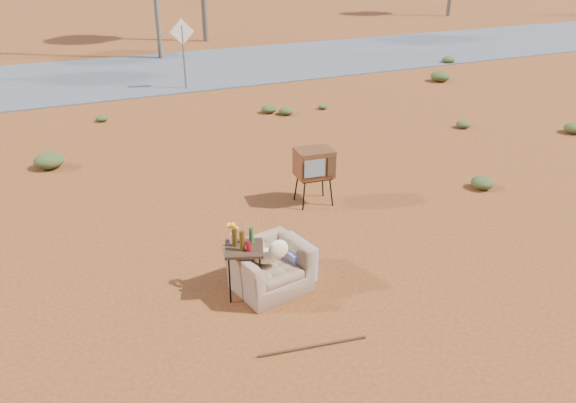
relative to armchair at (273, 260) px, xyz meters
name	(u,v)px	position (x,y,z in m)	size (l,w,h in m)	color
ground	(320,292)	(0.50, -0.43, -0.41)	(140.00, 140.00, 0.00)	brown
highway	(122,75)	(0.50, 14.57, -0.39)	(140.00, 7.00, 0.04)	#565659
armchair	(273,260)	(0.00, 0.00, 0.00)	(1.24, 0.93, 0.87)	#8A684B
tv_unit	(314,164)	(1.74, 2.17, 0.36)	(0.69, 0.58, 1.03)	black
side_table	(241,245)	(-0.44, 0.02, 0.33)	(0.64, 0.64, 1.00)	#3B2515
rusty_bar	(313,346)	(-0.11, -1.40, -0.39)	(0.04, 0.04, 1.33)	#482713
road_sign	(183,42)	(2.00, 11.57, 1.10)	(0.78, 0.06, 2.19)	brown
scrub_patch	(176,180)	(-0.32, 3.98, -0.27)	(17.49, 8.07, 0.33)	#3F4D21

